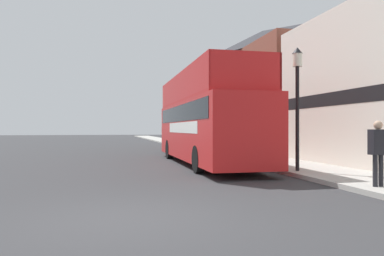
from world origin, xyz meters
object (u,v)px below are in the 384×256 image
at_px(pedestrian_second, 378,147).
at_px(lamp_post_nearest, 297,85).
at_px(tour_bus, 205,124).
at_px(parked_car_ahead_of_bus, 182,143).
at_px(lamp_post_second, 224,97).

height_order(pedestrian_second, lamp_post_nearest, lamp_post_nearest).
xyz_separation_m(tour_bus, parked_car_ahead_of_bus, (0.57, 7.91, -1.13)).
bearing_deg(tour_bus, pedestrian_second, -73.66).
xyz_separation_m(tour_bus, lamp_post_second, (2.29, 4.14, 1.61)).
bearing_deg(parked_car_ahead_of_bus, lamp_post_second, -67.97).
height_order(lamp_post_nearest, lamp_post_second, lamp_post_second).
height_order(tour_bus, lamp_post_nearest, lamp_post_nearest).
height_order(tour_bus, parked_car_ahead_of_bus, tour_bus).
bearing_deg(lamp_post_nearest, pedestrian_second, -86.66).
distance_m(parked_car_ahead_of_bus, lamp_post_nearest, 12.83).
distance_m(parked_car_ahead_of_bus, lamp_post_second, 4.97).
bearing_deg(pedestrian_second, parked_car_ahead_of_bus, 96.11).
relative_size(pedestrian_second, lamp_post_second, 0.35).
relative_size(tour_bus, lamp_post_second, 2.36).
xyz_separation_m(pedestrian_second, lamp_post_second, (-0.01, 12.39, 2.27)).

